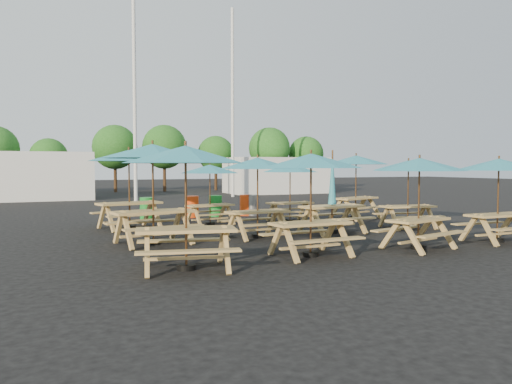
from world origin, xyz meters
name	(u,v)px	position (x,y,z in m)	size (l,w,h in m)	color
ground	(275,229)	(0.00, 0.00, 0.00)	(120.00, 120.00, 0.00)	black
picnic_unit_0	(186,160)	(-4.17, -4.93, 2.10)	(2.81, 2.81, 2.40)	tan
picnic_unit_1	(153,156)	(-4.12, -1.53, 2.25)	(2.94, 2.94, 2.57)	tan
picnic_unit_2	(129,159)	(-4.19, 1.90, 2.20)	(3.02, 3.02, 2.52)	tan
picnic_unit_3	(311,166)	(-1.27, -4.60, 2.00)	(2.42, 2.42, 2.28)	tan
picnic_unit_4	(258,167)	(-1.21, -1.47, 1.96)	(2.50, 2.50, 2.24)	tan
picnic_unit_5	(210,172)	(-1.51, 1.92, 1.79)	(2.39, 2.39, 2.05)	tan
picnic_unit_6	(419,169)	(1.56, -4.77, 1.92)	(2.70, 2.70, 2.20)	tan
picnic_unit_7	(332,199)	(1.18, -1.49, 1.01)	(2.07, 1.85, 2.46)	tan
picnic_unit_8	(290,171)	(1.40, 1.69, 1.82)	(2.08, 2.08, 2.08)	tan
picnic_unit_9	(499,168)	(4.25, -4.68, 1.93)	(2.23, 2.23, 2.20)	tan
picnic_unit_10	(408,168)	(4.00, -1.47, 1.91)	(2.44, 2.44, 2.19)	tan
picnic_unit_11	(356,163)	(4.14, 1.64, 2.10)	(3.04, 3.04, 2.41)	tan
waste_bin_0	(147,209)	(-3.20, 4.24, 0.42)	(0.52, 0.52, 0.83)	#178326
waste_bin_1	(192,207)	(-1.42, 4.51, 0.42)	(0.52, 0.52, 0.83)	#E63E0D
waste_bin_2	(215,206)	(-0.47, 4.50, 0.42)	(0.52, 0.52, 0.83)	#178326
waste_bin_3	(253,205)	(1.04, 4.27, 0.42)	(0.52, 0.52, 0.83)	gray
waste_bin_4	(246,205)	(0.80, 4.42, 0.42)	(0.52, 0.52, 0.83)	#E63E0D
mast_0	(135,93)	(-2.00, 14.00, 6.00)	(0.20, 0.20, 12.00)	silver
mast_1	(233,103)	(4.50, 16.00, 6.00)	(0.20, 0.20, 12.00)	silver
event_tent_0	(20,176)	(-8.00, 18.00, 1.40)	(8.00, 4.00, 2.80)	silver
event_tent_1	(276,175)	(9.00, 19.00, 1.30)	(7.00, 4.00, 2.60)	silver
tree_2	(49,157)	(-6.39, 23.65, 2.62)	(2.59, 2.59, 3.93)	#382314
tree_3	(115,147)	(-1.75, 24.72, 3.41)	(3.36, 3.36, 5.09)	#382314
tree_4	(164,147)	(1.90, 24.26, 3.46)	(3.41, 3.41, 5.17)	#382314
tree_5	(216,154)	(6.22, 24.67, 2.97)	(2.94, 2.94, 4.45)	#382314
tree_6	(269,148)	(10.23, 22.90, 3.43)	(3.38, 3.38, 5.13)	#382314
tree_7	(306,154)	(13.63, 22.92, 2.99)	(2.95, 2.95, 4.48)	#382314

